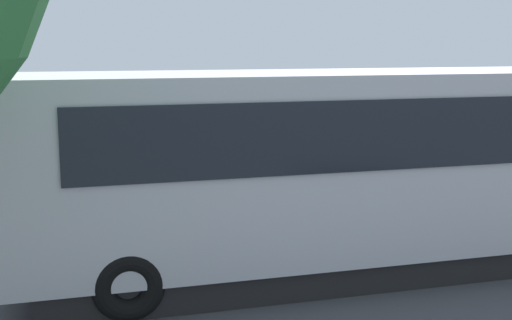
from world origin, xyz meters
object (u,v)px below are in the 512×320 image
Objects in this scene: spectator_far_left at (387,177)px; spectator_left at (339,181)px; traffic_cone at (229,185)px; spectator_centre at (283,178)px; parked_motorcycle_silver at (477,202)px; stunt_motorcycle at (155,151)px; tour_bus at (367,171)px.

spectator_far_left is 1.01m from spectator_left.
spectator_left reaches higher than traffic_cone.
spectator_left is 1.13m from spectator_centre.
parked_motorcycle_silver is (-2.83, 0.53, -0.51)m from spectator_left.
spectator_left reaches higher than parked_motorcycle_silver.
parked_motorcycle_silver is at bearing 137.05° from traffic_cone.
spectator_centre is at bearing 94.90° from traffic_cone.
spectator_far_left reaches higher than parked_motorcycle_silver.
parked_motorcycle_silver is 3.26× the size of traffic_cone.
spectator_far_left is 2.75× the size of traffic_cone.
stunt_motorcycle is 3.24× the size of traffic_cone.
stunt_motorcycle is 2.25m from traffic_cone.
parked_motorcycle_silver is at bearing 169.86° from spectator_centre.
tour_bus is at bearing 103.47° from spectator_centre.
traffic_cone is at bearing -81.34° from tour_bus.
tour_bus is at bearing 54.96° from spectator_far_left.
traffic_cone is at bearing -42.95° from parked_motorcycle_silver.
spectator_centre is 0.88× the size of parked_motorcycle_silver.
stunt_motorcycle is at bearing -71.31° from tour_bus.
tour_bus is at bearing 27.65° from parked_motorcycle_silver.
spectator_centre reaches higher than stunt_motorcycle.
spectator_left is at bearing 112.26° from traffic_cone.
stunt_motorcycle is at bearing -68.70° from spectator_centre.
spectator_far_left is 1.96m from parked_motorcycle_silver.
stunt_motorcycle is (2.95, -4.88, 0.00)m from spectator_left.
tour_bus is 2.44m from spectator_left.
tour_bus is 18.13× the size of traffic_cone.
tour_bus reaches higher than spectator_far_left.
stunt_motorcycle is (1.83, -4.70, -0.08)m from spectator_centre.
spectator_far_left is at bearing 128.38° from stunt_motorcycle.
traffic_cone is at bearing -55.74° from spectator_far_left.
traffic_cone is at bearing 136.59° from stunt_motorcycle.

